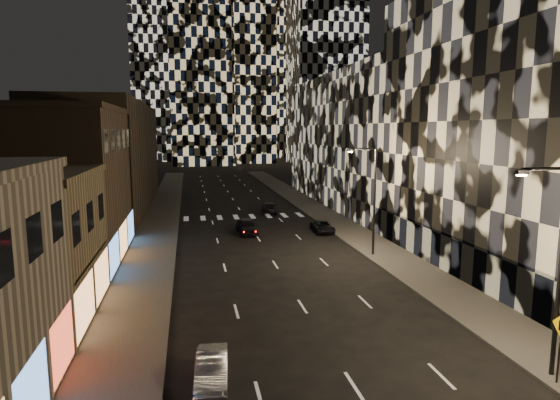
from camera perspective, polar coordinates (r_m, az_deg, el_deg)
name	(u,v)px	position (r m, az deg, el deg)	size (l,w,h in m)	color
sidewalk_left	(160,219)	(57.30, -14.38, -2.26)	(4.00, 120.00, 0.15)	#47443F
sidewalk_right	(323,213)	(59.53, 5.21, -1.62)	(4.00, 120.00, 0.15)	#47443F
curb_left	(178,218)	(57.21, -12.28, -2.20)	(0.20, 120.00, 0.15)	#4C4C47
curb_right	(307,214)	(58.99, 3.25, -1.69)	(0.20, 120.00, 0.15)	#4C4C47
retail_brown	(55,188)	(41.34, -25.70, 1.36)	(10.00, 15.00, 12.00)	#4D3C2B
retail_filler_left	(109,156)	(67.14, -20.12, 5.00)	(10.00, 40.00, 14.00)	#4D3C2B
midrise_right	(550,124)	(40.58, 30.04, 8.02)	(16.00, 25.00, 22.00)	#232326
midrise_base	(449,253)	(37.16, 19.88, -6.10)	(0.60, 25.00, 3.00)	#383838
midrise_filler_right	(377,141)	(68.57, 11.76, 7.08)	(16.00, 40.00, 18.00)	#232326
tower_center_low	(200,3)	(150.87, -9.78, 22.64)	(18.00, 18.00, 95.00)	black
streetlight_near	(557,257)	(22.62, 30.67, -6.04)	(2.55, 0.25, 9.00)	black
streetlight_far	(372,193)	(39.50, 11.14, 0.80)	(2.55, 0.25, 9.00)	black
car_silver_parked	(212,369)	(21.10, -8.30, -19.71)	(1.32, 3.78, 1.25)	#A3A2A7
car_dark_midlane	(247,226)	(48.06, -4.06, -3.22)	(1.83, 4.54, 1.55)	black
car_dark_oncoming	(269,208)	(60.10, -1.33, -0.92)	(1.85, 4.54, 1.32)	black
car_dark_rightlane	(323,227)	(48.88, 5.23, -3.27)	(1.93, 4.18, 1.16)	black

